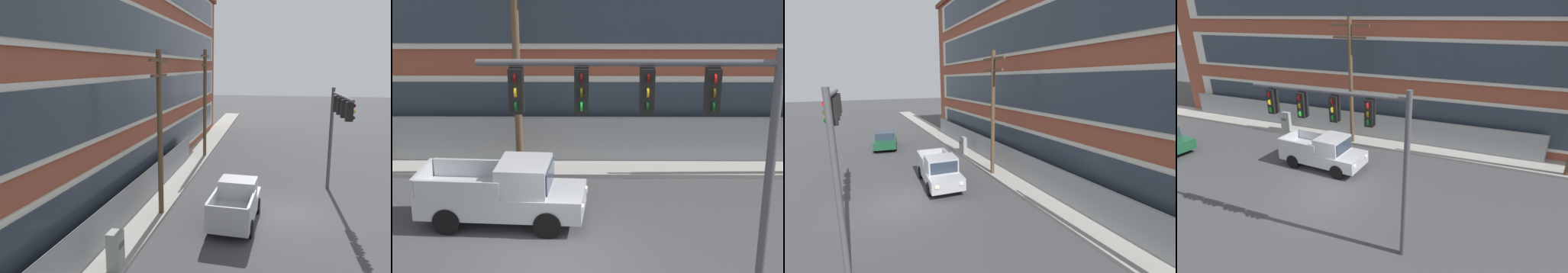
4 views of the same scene
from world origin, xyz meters
The scene contains 9 objects.
ground_plane centered at (0.00, 0.00, 0.00)m, with size 160.00×160.00×0.00m, color #424244.
sidewalk_building_side centered at (0.00, 7.14, 0.08)m, with size 80.00×2.10×0.16m, color #9E9B93.
brick_mill_building centered at (4.01, 12.54, 7.50)m, with size 46.21×9.29×14.97m.
chain_link_fence centered at (-3.54, 7.55, 0.96)m, with size 27.44×0.06×1.89m.
traffic_signal_mast centered at (2.48, -2.44, 4.64)m, with size 5.98×0.43×6.19m.
pickup_truck_silver centered at (-1.71, 2.60, 0.93)m, with size 5.07×2.26×1.97m.
sedan_dark_green centered at (-12.76, 0.66, 0.80)m, with size 4.72×2.50×1.56m.
utility_pole_near_corner centered at (-1.72, 6.34, 4.57)m, with size 2.62×0.26×8.18m.
electrical_cabinet centered at (-7.22, 6.42, 0.78)m, with size 0.60×0.50×1.57m.
Camera 3 is at (13.13, -1.76, 6.39)m, focal length 24.00 mm.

